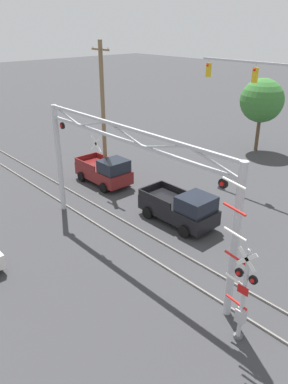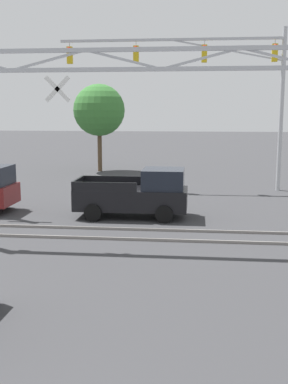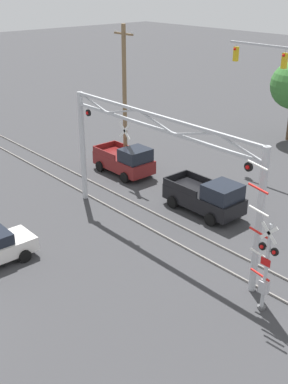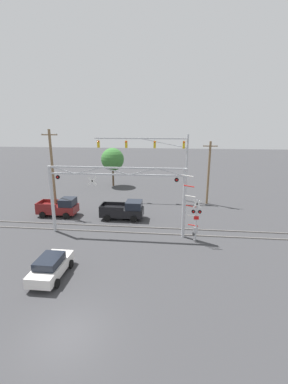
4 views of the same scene
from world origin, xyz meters
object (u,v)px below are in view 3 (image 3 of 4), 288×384
pickup_truck_lead (207,197)px  utility_pole_left (125,99)px  crossing_gantry (155,160)px  crossing_signal_mast (264,264)px  pickup_truck_following (126,161)px

pickup_truck_lead → utility_pole_left: (-8.33, 0.80, 4.03)m
crossing_gantry → utility_pole_left: 9.70m
crossing_signal_mast → pickup_truck_following: crossing_signal_mast is taller
crossing_gantry → pickup_truck_lead: 5.19m
crossing_gantry → utility_pole_left: size_ratio=1.32×
pickup_truck_following → crossing_gantry: bearing=-29.6°
pickup_truck_lead → utility_pole_left: bearing=174.5°
crossing_signal_mast → pickup_truck_following: bearing=161.1°
pickup_truck_lead → pickup_truck_following: 7.62m
crossing_signal_mast → crossing_gantry: bearing=174.1°
crossing_gantry → crossing_signal_mast: crossing_gantry is taller
crossing_signal_mast → utility_pole_left: (-15.61, 5.64, 2.95)m
pickup_truck_following → utility_pole_left: bearing=142.2°
utility_pole_left → pickup_truck_lead: bearing=-5.5°
pickup_truck_lead → pickup_truck_following: bearing=178.1°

